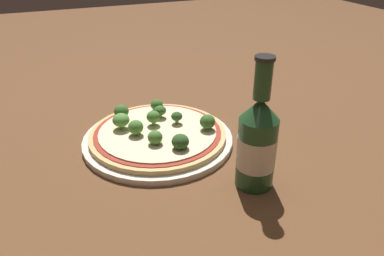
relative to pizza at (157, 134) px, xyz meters
name	(u,v)px	position (x,y,z in m)	size (l,w,h in m)	color
ground_plane	(161,146)	(0.02, 0.00, -0.02)	(3.00, 3.00, 0.00)	brown
plate	(158,139)	(0.00, 0.00, -0.01)	(0.29, 0.29, 0.01)	silver
pizza	(157,134)	(0.00, 0.00, 0.00)	(0.27, 0.27, 0.01)	tan
broccoli_floret_0	(157,105)	(-0.09, 0.03, 0.02)	(0.03, 0.03, 0.03)	#89A866
broccoli_floret_1	(180,142)	(0.08, 0.02, 0.02)	(0.03, 0.03, 0.03)	#89A866
broccoli_floret_2	(155,117)	(-0.03, 0.00, 0.02)	(0.03, 0.03, 0.03)	#89A866
broccoli_floret_3	(136,127)	(0.00, -0.04, 0.02)	(0.03, 0.03, 0.03)	#89A866
broccoli_floret_4	(160,111)	(-0.05, 0.02, 0.02)	(0.02, 0.02, 0.03)	#89A866
broccoli_floret_5	(207,122)	(0.03, 0.09, 0.02)	(0.03, 0.03, 0.03)	#89A866
broccoli_floret_6	(121,111)	(-0.08, -0.05, 0.02)	(0.03, 0.03, 0.03)	#89A866
broccoli_floret_7	(121,120)	(-0.03, -0.06, 0.03)	(0.03, 0.03, 0.03)	#89A866
broccoli_floret_8	(177,117)	(-0.01, 0.05, 0.02)	(0.02, 0.02, 0.02)	#89A866
broccoli_floret_9	(155,137)	(0.05, -0.02, 0.02)	(0.03, 0.03, 0.03)	#89A866
beer_bottle	(257,142)	(0.19, 0.11, 0.06)	(0.06, 0.06, 0.22)	#234C28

